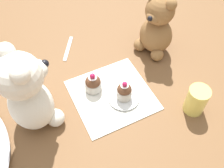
{
  "coord_description": "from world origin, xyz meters",
  "views": [
    {
      "loc": [
        -0.41,
        0.2,
        0.65
      ],
      "look_at": [
        0.0,
        0.0,
        0.06
      ],
      "focal_mm": 42.0,
      "sensor_mm": 36.0,
      "label": 1
    }
  ],
  "objects_px": {
    "cupcake_near_tan_bear": "(124,91)",
    "teddy_bear_cream": "(28,93)",
    "cupcake_near_cream_bear": "(93,83)",
    "teddy_bear_tan": "(157,27)",
    "juice_glass": "(196,100)",
    "saucer_plate": "(124,97)",
    "teaspoon": "(68,48)"
  },
  "relations": [
    {
      "from": "juice_glass",
      "to": "saucer_plate",
      "type": "bearing_deg",
      "value": 54.04
    },
    {
      "from": "juice_glass",
      "to": "teaspoon",
      "type": "xyz_separation_m",
      "value": [
        0.39,
        0.24,
        -0.04
      ]
    },
    {
      "from": "saucer_plate",
      "to": "cupcake_near_tan_bear",
      "type": "height_order",
      "value": "cupcake_near_tan_bear"
    },
    {
      "from": "cupcake_near_tan_bear",
      "to": "teaspoon",
      "type": "distance_m",
      "value": 0.29
    },
    {
      "from": "cupcake_near_cream_bear",
      "to": "teddy_bear_tan",
      "type": "bearing_deg",
      "value": -74.88
    },
    {
      "from": "teddy_bear_cream",
      "to": "cupcake_near_cream_bear",
      "type": "bearing_deg",
      "value": -91.47
    },
    {
      "from": "saucer_plate",
      "to": "juice_glass",
      "type": "distance_m",
      "value": 0.21
    },
    {
      "from": "juice_glass",
      "to": "teddy_bear_cream",
      "type": "bearing_deg",
      "value": 67.86
    },
    {
      "from": "teddy_bear_cream",
      "to": "cupcake_near_tan_bear",
      "type": "distance_m",
      "value": 0.27
    },
    {
      "from": "cupcake_near_cream_bear",
      "to": "saucer_plate",
      "type": "xyz_separation_m",
      "value": [
        -0.07,
        -0.07,
        -0.02
      ]
    },
    {
      "from": "cupcake_near_cream_bear",
      "to": "teaspoon",
      "type": "height_order",
      "value": "cupcake_near_cream_bear"
    },
    {
      "from": "cupcake_near_cream_bear",
      "to": "juice_glass",
      "type": "relative_size",
      "value": 0.78
    },
    {
      "from": "cupcake_near_cream_bear",
      "to": "saucer_plate",
      "type": "relative_size",
      "value": 0.74
    },
    {
      "from": "juice_glass",
      "to": "teaspoon",
      "type": "height_order",
      "value": "juice_glass"
    },
    {
      "from": "juice_glass",
      "to": "cupcake_near_tan_bear",
      "type": "bearing_deg",
      "value": 54.04
    },
    {
      "from": "juice_glass",
      "to": "teaspoon",
      "type": "bearing_deg",
      "value": 31.46
    },
    {
      "from": "teddy_bear_cream",
      "to": "juice_glass",
      "type": "distance_m",
      "value": 0.45
    },
    {
      "from": "cupcake_near_cream_bear",
      "to": "teaspoon",
      "type": "relative_size",
      "value": 0.58
    },
    {
      "from": "saucer_plate",
      "to": "teaspoon",
      "type": "relative_size",
      "value": 0.79
    },
    {
      "from": "cupcake_near_tan_bear",
      "to": "juice_glass",
      "type": "xyz_separation_m",
      "value": [
        -0.12,
        -0.16,
        0.01
      ]
    },
    {
      "from": "teddy_bear_cream",
      "to": "cupcake_near_tan_bear",
      "type": "relative_size",
      "value": 3.75
    },
    {
      "from": "saucer_plate",
      "to": "teaspoon",
      "type": "distance_m",
      "value": 0.28
    },
    {
      "from": "saucer_plate",
      "to": "juice_glass",
      "type": "bearing_deg",
      "value": -125.96
    },
    {
      "from": "teddy_bear_tan",
      "to": "cupcake_near_cream_bear",
      "type": "bearing_deg",
      "value": -98.08
    },
    {
      "from": "cupcake_near_tan_bear",
      "to": "juice_glass",
      "type": "height_order",
      "value": "juice_glass"
    },
    {
      "from": "cupcake_near_tan_bear",
      "to": "teddy_bear_cream",
      "type": "bearing_deg",
      "value": 78.92
    },
    {
      "from": "teddy_bear_tan",
      "to": "juice_glass",
      "type": "xyz_separation_m",
      "value": [
        -0.26,
        0.02,
        -0.05
      ]
    },
    {
      "from": "cupcake_near_cream_bear",
      "to": "teaspoon",
      "type": "bearing_deg",
      "value": 2.37
    },
    {
      "from": "cupcake_near_cream_bear",
      "to": "saucer_plate",
      "type": "bearing_deg",
      "value": -136.58
    },
    {
      "from": "teddy_bear_tan",
      "to": "saucer_plate",
      "type": "relative_size",
      "value": 2.31
    },
    {
      "from": "teddy_bear_cream",
      "to": "teaspoon",
      "type": "xyz_separation_m",
      "value": [
        0.23,
        -0.17,
        -0.12
      ]
    },
    {
      "from": "teddy_bear_tan",
      "to": "saucer_plate",
      "type": "bearing_deg",
      "value": -76.56
    }
  ]
}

